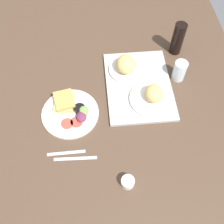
% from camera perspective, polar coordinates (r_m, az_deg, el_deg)
% --- Properties ---
extents(ground_plane, '(1.90, 1.50, 0.03)m').
position_cam_1_polar(ground_plane, '(1.29, -1.41, -0.62)').
color(ground_plane, '#4C3828').
extents(serving_tray, '(0.45, 0.33, 0.02)m').
position_cam_1_polar(serving_tray, '(1.37, 5.79, 5.76)').
color(serving_tray, '#B2B2AD').
rests_on(serving_tray, ground_plane).
extents(bread_plate_near, '(0.19, 0.19, 0.09)m').
position_cam_1_polar(bread_plate_near, '(1.38, 3.09, 9.93)').
color(bread_plate_near, white).
rests_on(bread_plate_near, serving_tray).
extents(bread_plate_far, '(0.22, 0.22, 0.08)m').
position_cam_1_polar(bread_plate_far, '(1.29, 8.86, 3.37)').
color(bread_plate_far, white).
rests_on(bread_plate_far, serving_tray).
extents(plate_with_salad, '(0.27, 0.27, 0.05)m').
position_cam_1_polar(plate_with_salad, '(1.27, -8.90, 0.18)').
color(plate_with_salad, white).
rests_on(plate_with_salad, ground_plane).
extents(drinking_glass, '(0.07, 0.07, 0.11)m').
position_cam_1_polar(drinking_glass, '(1.40, 14.45, 8.67)').
color(drinking_glass, silver).
rests_on(drinking_glass, ground_plane).
extents(soda_bottle, '(0.06, 0.06, 0.19)m').
position_cam_1_polar(soda_bottle, '(1.51, 14.09, 15.17)').
color(soda_bottle, black).
rests_on(soda_bottle, ground_plane).
extents(espresso_cup, '(0.06, 0.06, 0.04)m').
position_cam_1_polar(espresso_cup, '(1.12, 3.44, -14.95)').
color(espresso_cup, silver).
rests_on(espresso_cup, ground_plane).
extents(fork, '(0.02, 0.17, 0.01)m').
position_cam_1_polar(fork, '(1.20, -9.90, -8.72)').
color(fork, '#B7B7BC').
rests_on(fork, ground_plane).
extents(knife, '(0.02, 0.19, 0.01)m').
position_cam_1_polar(knife, '(1.18, -7.95, -9.95)').
color(knife, '#B7B7BC').
rests_on(knife, ground_plane).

